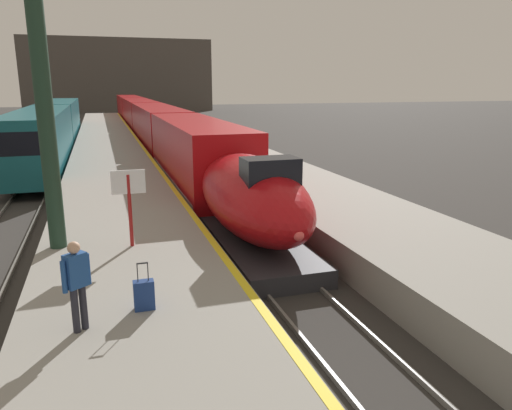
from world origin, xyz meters
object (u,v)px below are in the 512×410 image
regional_train_adjacent (53,126)px  passenger_near_edge (77,279)px  station_column_mid (36,22)px  rolling_suitcase (144,295)px  departure_info_board (129,193)px  highspeed_train_main (149,121)px

regional_train_adjacent → passenger_near_edge: 33.88m
station_column_mid → rolling_suitcase: (1.90, -4.63, -5.53)m
rolling_suitcase → departure_info_board: size_ratio=0.46×
departure_info_board → station_column_mid: bearing=164.5°
regional_train_adjacent → departure_info_board: bearing=-81.9°
highspeed_train_main → regional_train_adjacent: regional_train_adjacent is taller
highspeed_train_main → passenger_near_edge: 39.92m
rolling_suitcase → station_column_mid: bearing=112.4°
highspeed_train_main → departure_info_board: size_ratio=36.08×
passenger_near_edge → rolling_suitcase: bearing=23.7°
regional_train_adjacent → passenger_near_edge: size_ratio=21.66×
regional_train_adjacent → highspeed_train_main: bearing=35.8°
regional_train_adjacent → departure_info_board: size_ratio=17.26×
regional_train_adjacent → passenger_near_edge: (2.92, -33.75, -0.09)m
regional_train_adjacent → rolling_suitcase: regional_train_adjacent is taller
passenger_near_edge → rolling_suitcase: (1.18, 0.52, -0.69)m
highspeed_train_main → passenger_near_edge: size_ratio=45.26×
station_column_mid → rolling_suitcase: station_column_mid is taller
station_column_mid → rolling_suitcase: 7.46m
station_column_mid → rolling_suitcase: bearing=-67.6°
passenger_near_edge → regional_train_adjacent: bearing=95.0°
highspeed_train_main → rolling_suitcase: size_ratio=77.89×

